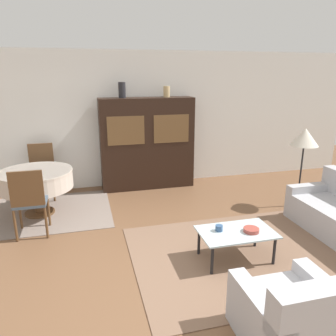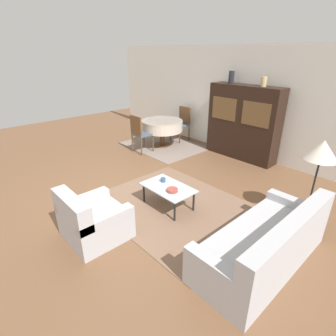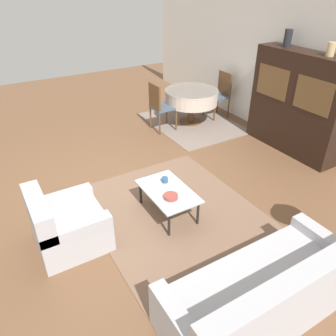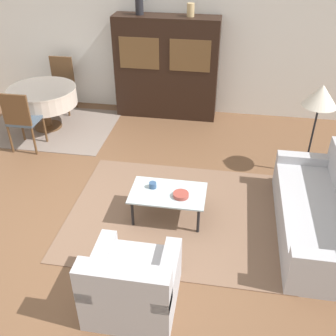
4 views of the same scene
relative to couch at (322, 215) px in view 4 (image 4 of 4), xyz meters
The scene contains 16 objects.
ground_plane 2.68m from the couch, behind, with size 14.00×14.00×0.00m, color brown.
wall_back 4.35m from the couch, 128.76° to the left, with size 10.00×0.06×2.70m.
area_rug 1.75m from the couch, behind, with size 2.78×2.19×0.01m.
dining_rug 4.85m from the couch, 153.96° to the left, with size 2.24×1.71×0.01m.
couch is the anchor object (origin of this frame).
armchair 2.41m from the couch, 144.95° to the right, with size 0.84×0.83×0.78m.
coffee_table 1.85m from the couch, behind, with size 0.93×0.57×0.38m.
display_cabinet 3.89m from the couch, 128.14° to the left, with size 1.85×0.46×1.81m.
dining_table 4.88m from the couch, 154.36° to the left, with size 1.16×1.16×0.74m.
dining_chair_near 4.59m from the couch, 163.46° to the left, with size 0.44×0.44×1.00m.
dining_chair_far 5.27m from the couch, 146.46° to the left, with size 0.44×0.44×1.00m.
floor_lamp 1.61m from the couch, 90.06° to the left, with size 0.46×0.46×1.39m.
cup 2.06m from the couch, behind, with size 0.09×0.09×0.07m.
bowl 1.69m from the couch, behind, with size 0.19×0.19×0.05m.
vase_tall 4.46m from the couch, 133.17° to the left, with size 0.14×0.14×0.29m.
vase_short 3.95m from the couch, 123.04° to the left, with size 0.13×0.13×0.21m.
Camera 4 is at (1.42, -3.48, 3.29)m, focal length 42.00 mm.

